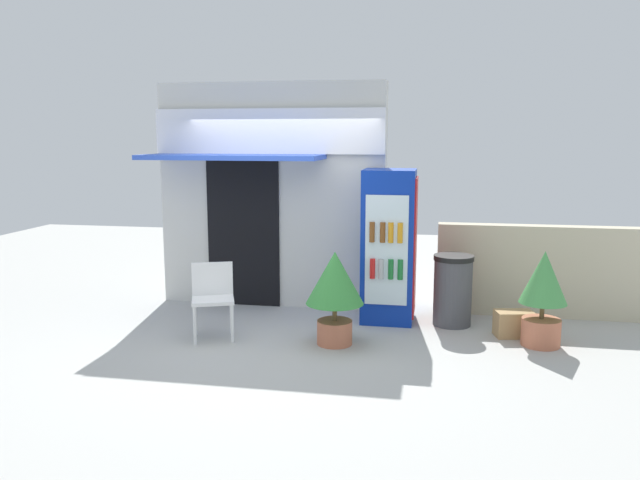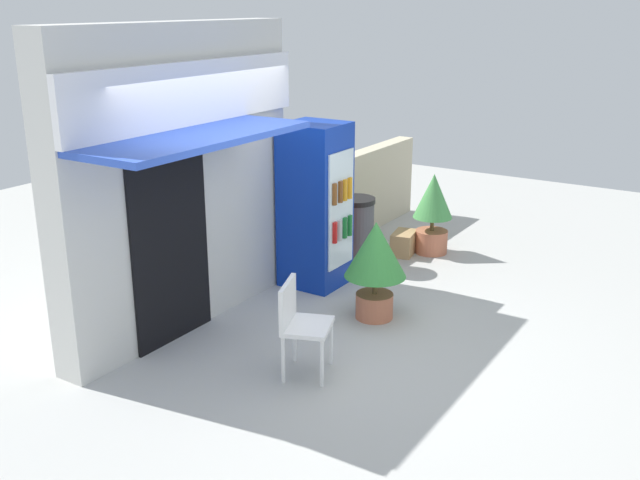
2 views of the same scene
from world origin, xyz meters
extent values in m
plane|color=#B2B2AD|center=(0.00, 0.00, 0.00)|extent=(16.00, 16.00, 0.00)
cube|color=silver|center=(-0.21, 1.46, 1.49)|extent=(3.05, 0.34, 2.98)
cube|color=white|center=(-0.21, 1.25, 2.34)|extent=(3.05, 0.08, 0.58)
cube|color=blue|center=(-0.58, 0.86, 2.02)|extent=(2.28, 0.85, 0.06)
cube|color=black|center=(-0.58, 1.27, 0.99)|extent=(0.99, 0.03, 1.97)
cube|color=#0C2D9E|center=(1.40, 0.93, 0.94)|extent=(0.63, 0.66, 1.88)
cube|color=silver|center=(1.40, 0.58, 0.94)|extent=(0.51, 0.02, 1.32)
cube|color=red|center=(1.73, 0.93, 0.94)|extent=(0.02, 0.59, 1.70)
cylinder|color=red|center=(1.24, 0.57, 0.72)|extent=(0.06, 0.06, 0.24)
cylinder|color=#B2B2B7|center=(1.34, 0.57, 0.72)|extent=(0.06, 0.06, 0.24)
cylinder|color=#196B2D|center=(1.46, 0.57, 0.72)|extent=(0.06, 0.06, 0.24)
cylinder|color=#196B2D|center=(1.57, 0.57, 0.72)|extent=(0.06, 0.06, 0.24)
cylinder|color=brown|center=(1.23, 0.57, 1.16)|extent=(0.06, 0.06, 0.24)
cylinder|color=brown|center=(1.35, 0.57, 1.16)|extent=(0.06, 0.06, 0.24)
cylinder|color=orange|center=(1.45, 0.57, 1.16)|extent=(0.06, 0.06, 0.24)
cylinder|color=orange|center=(1.56, 0.57, 1.16)|extent=(0.06, 0.06, 0.24)
cylinder|color=white|center=(-0.62, -0.44, 0.22)|extent=(0.04, 0.04, 0.43)
cylinder|color=white|center=(-0.23, -0.30, 0.22)|extent=(0.04, 0.04, 0.43)
cylinder|color=white|center=(-0.73, -0.12, 0.22)|extent=(0.04, 0.04, 0.43)
cylinder|color=white|center=(-0.35, 0.02, 0.22)|extent=(0.04, 0.04, 0.43)
cube|color=white|center=(-0.48, -0.21, 0.45)|extent=(0.57, 0.53, 0.04)
cube|color=white|center=(-0.54, -0.04, 0.66)|extent=(0.45, 0.20, 0.38)
cylinder|color=#BC6B4C|center=(0.90, -0.13, 0.13)|extent=(0.39, 0.39, 0.27)
cylinder|color=brown|center=(0.90, -0.13, 0.37)|extent=(0.05, 0.05, 0.20)
cone|color=#388C3D|center=(0.90, -0.13, 0.75)|extent=(0.64, 0.64, 0.58)
cylinder|color=#BC6B4C|center=(3.14, 0.23, 0.15)|extent=(0.42, 0.42, 0.30)
cylinder|color=brown|center=(3.14, 0.23, 0.39)|extent=(0.05, 0.05, 0.18)
cone|color=#47994C|center=(3.14, 0.23, 0.77)|extent=(0.51, 0.51, 0.58)
cylinder|color=#47474C|center=(2.19, 0.84, 0.40)|extent=(0.46, 0.46, 0.81)
cylinder|color=black|center=(2.19, 0.84, 0.84)|extent=(0.48, 0.48, 0.06)
cube|color=beige|center=(3.41, 1.45, 0.58)|extent=(2.81, 0.23, 1.17)
cube|color=tan|center=(2.89, 0.51, 0.15)|extent=(0.47, 0.34, 0.30)
camera|label=1|loc=(1.96, -6.75, 2.28)|focal=35.26mm
camera|label=2|loc=(-5.34, -3.43, 3.15)|focal=41.08mm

